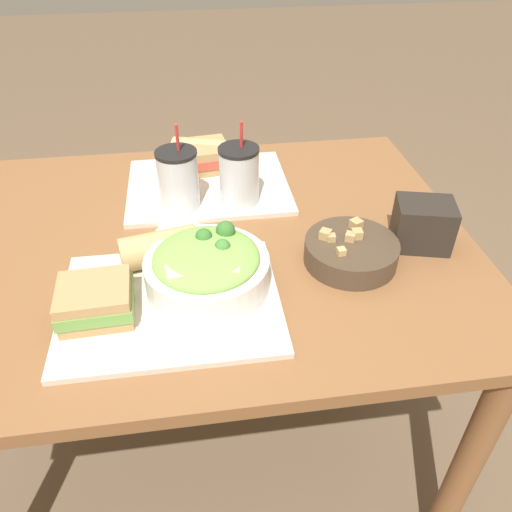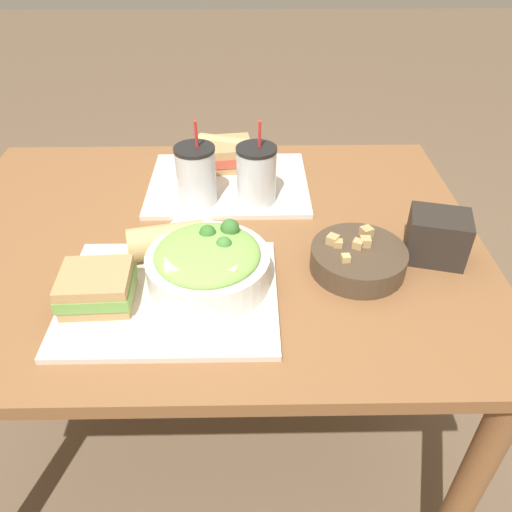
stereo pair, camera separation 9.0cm
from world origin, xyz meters
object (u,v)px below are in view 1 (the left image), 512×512
sandwich_far (206,156)px  baguette_near (161,248)px  chip_bag (423,224)px  salad_bowl (207,267)px  baguette_far (201,151)px  napkin_folded (188,237)px  drink_cup_dark (179,181)px  drink_cup_red (239,177)px  soup_bowl (351,251)px  sandwich_near (96,301)px

sandwich_far → baguette_near: bearing=-113.2°
chip_bag → sandwich_far: bearing=151.9°
salad_bowl → baguette_far: bearing=88.3°
sandwich_far → napkin_folded: bearing=-108.4°
napkin_folded → drink_cup_dark: bearing=95.2°
baguette_near → drink_cup_red: size_ratio=0.82×
salad_bowl → soup_bowl: salad_bowl is taller
sandwich_near → napkin_folded: bearing=51.8°
baguette_far → drink_cup_red: drink_cup_red is taller
sandwich_near → napkin_folded: (0.17, 0.23, -0.04)m
drink_cup_red → napkin_folded: bearing=-136.7°
salad_bowl → soup_bowl: 0.30m
baguette_near → sandwich_far: bearing=-28.6°
drink_cup_red → salad_bowl: bearing=-107.5°
baguette_far → chip_bag: 0.61m
drink_cup_dark → salad_bowl: bearing=-81.6°
napkin_folded → chip_bag: bearing=-10.5°
sandwich_near → baguette_near: (0.11, 0.14, 0.00)m
baguette_far → chip_bag: bearing=-116.3°
baguette_near → sandwich_far: size_ratio=1.21×
sandwich_near → drink_cup_dark: 0.39m
soup_bowl → sandwich_near: 0.50m
baguette_near → drink_cup_dark: drink_cup_dark is taller
sandwich_near → baguette_far: size_ratio=0.85×
chip_bag → napkin_folded: bearing=-176.1°
soup_bowl → chip_bag: (0.17, 0.04, 0.02)m
salad_bowl → drink_cup_red: drink_cup_red is taller
sandwich_far → drink_cup_red: (0.07, -0.18, 0.03)m
drink_cup_dark → drink_cup_red: drink_cup_dark is taller
drink_cup_dark → drink_cup_red: (0.14, 0.00, -0.00)m
salad_bowl → soup_bowl: (0.29, 0.05, -0.03)m
sandwich_near → drink_cup_red: drink_cup_red is taller
salad_bowl → chip_bag: bearing=10.9°
salad_bowl → sandwich_far: salad_bowl is taller
baguette_near → chip_bag: size_ratio=1.21×
drink_cup_dark → chip_bag: drink_cup_dark is taller
baguette_far → soup_bowl: bearing=-131.6°
sandwich_far → drink_cup_dark: bearing=-118.4°
drink_cup_red → chip_bag: drink_cup_red is taller
salad_bowl → napkin_folded: size_ratio=1.20×
sandwich_near → sandwich_far: 0.58m
chip_bag → soup_bowl: bearing=-152.4°
baguette_near → drink_cup_dark: (0.04, 0.21, 0.03)m
baguette_far → drink_cup_dark: size_ratio=0.78×
baguette_near → sandwich_far: (0.11, 0.40, -0.00)m
chip_bag → sandwich_near: bearing=-153.7°
drink_cup_red → chip_bag: 0.42m
salad_bowl → drink_cup_dark: size_ratio=1.15×
soup_bowl → chip_bag: bearing=13.1°
drink_cup_red → napkin_folded: (-0.13, -0.12, -0.07)m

